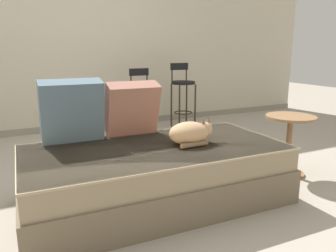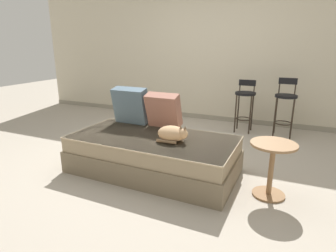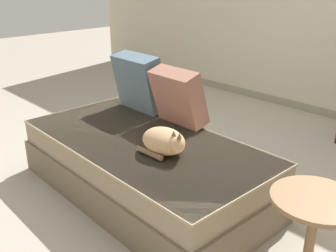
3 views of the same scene
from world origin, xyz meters
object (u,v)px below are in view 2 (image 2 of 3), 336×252
Objects in this scene: cat at (173,134)px; bar_stool_by_doorway at (285,103)px; throw_pillow_middle at (164,110)px; couch at (153,154)px; throw_pillow_corner at (131,105)px; bar_stool_near_window at (245,100)px; side_table at (272,162)px.

bar_stool_by_doorway is (1.08, 2.12, 0.04)m from cat.
throw_pillow_middle is 2.18m from bar_stool_by_doorway.
throw_pillow_corner reaches higher than couch.
throw_pillow_corner is 0.55× the size of bar_stool_near_window.
throw_pillow_middle reaches higher than couch.
throw_pillow_middle is 0.51× the size of bar_stool_near_window.
throw_pillow_middle reaches higher than bar_stool_near_window.
cat reaches higher than side_table.
side_table is at bearing -90.88° from bar_stool_by_doorway.
couch is at bearing 178.72° from side_table.
cat is at bearing -179.09° from side_table.
couch is 0.41m from cat.
bar_stool_near_window is (0.44, 2.12, 0.04)m from cat.
cat is 1.06m from side_table.
throw_pillow_corner is 2.08m from bar_stool_near_window.
throw_pillow_middle is 0.81× the size of side_table.
couch is at bearing -84.21° from throw_pillow_middle.
throw_pillow_middle reaches higher than cat.
couch is 0.59m from throw_pillow_middle.
bar_stool_by_doorway is (1.35, 2.07, 0.34)m from couch.
bar_stool_near_window is (1.23, 1.67, -0.12)m from throw_pillow_corner.
bar_stool_by_doorway is at bearing 50.48° from throw_pillow_middle.
bar_stool_near_window is at bearing 106.02° from side_table.
throw_pillow_corner is (-0.52, 0.40, 0.46)m from couch.
throw_pillow_middle is at bearing 162.80° from side_table.
side_table reaches higher than couch.
throw_pillow_corner reaches higher than throw_pillow_middle.
bar_stool_by_doorway is 1.69× the size of side_table.
throw_pillow_corner is at bearing 150.59° from cat.
couch is 4.00× the size of throw_pillow_corner.
throw_pillow_corner is at bearing 178.72° from throw_pillow_middle.
bar_stool_by_doorway is 2.11m from side_table.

